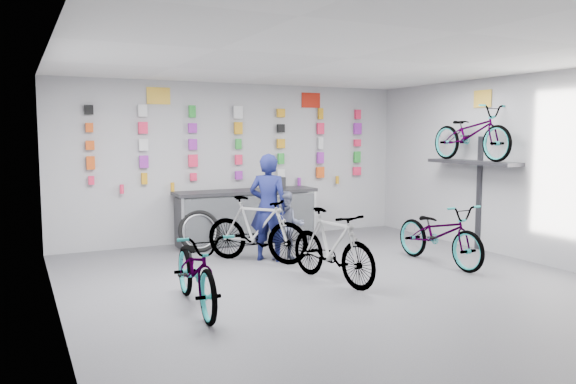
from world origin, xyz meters
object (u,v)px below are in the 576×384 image
bike_center (332,246)px  bike_service (257,229)px  bike_left (197,269)px  customer (288,226)px  clerk (269,207)px  counter (247,217)px  bike_right (440,233)px

bike_center → bike_service: bearing=95.4°
bike_left → bike_service: size_ratio=1.03×
customer → clerk: bearing=176.6°
bike_left → customer: 2.77m
bike_center → clerk: size_ratio=0.98×
counter → bike_left: 4.01m
counter → bike_right: counter is taller
clerk → bike_service: bearing=42.9°
bike_service → customer: bearing=-52.3°
counter → bike_right: (2.08, -2.94, 0.00)m
bike_center → clerk: (-0.23, 1.61, 0.36)m
bike_service → clerk: bearing=-37.6°
counter → customer: 1.64m
bike_service → customer: customer is taller
bike_right → customer: 2.41m
bike_left → bike_center: size_ratio=1.07×
bike_left → bike_center: bike_center is taller
counter → clerk: bearing=-98.7°
counter → bike_center: size_ratio=1.60×
bike_center → bike_service: 1.66m
bike_left → bike_center: 2.05m
bike_service → counter: bearing=32.5°
bike_right → bike_service: (-2.53, 1.40, 0.04)m
bike_service → clerk: 0.40m
bike_left → bike_right: bearing=11.1°
bike_right → bike_left: bearing=-174.6°
bike_left → customer: bearing=45.1°
counter → bike_right: 3.60m
bike_center → customer: 1.50m
bike_center → bike_right: (2.08, 0.20, -0.02)m
clerk → customer: clerk is taller
counter → clerk: (-0.23, -1.52, 0.38)m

